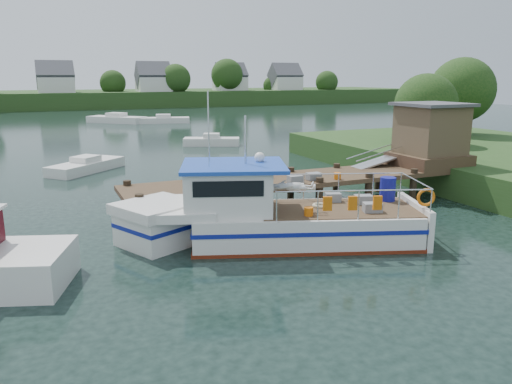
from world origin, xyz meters
name	(u,v)px	position (x,y,z in m)	size (l,w,h in m)	color
ground_plane	(263,212)	(0.00, 0.00, 0.00)	(160.00, 160.00, 0.00)	black
far_shore	(84,96)	(0.01, 82.37, 2.10)	(140.00, 42.55, 9.22)	#29471D
dock	(388,152)	(6.51, 0.01, 2.24)	(16.60, 3.00, 4.78)	#473321
lobster_boat	(267,216)	(-1.54, -3.71, 0.96)	(10.80, 6.11, 5.29)	silver
moored_far	(163,120)	(5.87, 43.12, 0.40)	(6.73, 3.61, 1.09)	silver
moored_a	(86,166)	(-6.10, 12.93, 0.36)	(5.01, 4.86, 0.96)	silver
moored_b	(212,141)	(4.73, 20.99, 0.38)	(4.90, 3.27, 1.03)	silver
moored_c	(397,139)	(19.87, 15.62, 0.44)	(7.46, 2.61, 1.17)	silver
moored_d	(117,119)	(0.55, 45.76, 0.47)	(7.04, 6.99, 1.26)	silver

